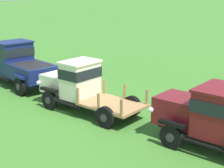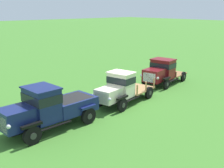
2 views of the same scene
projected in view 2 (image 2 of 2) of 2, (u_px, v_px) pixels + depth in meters
ground_plane at (119, 103)px, 18.52m from camera, size 240.00×240.00×0.00m
vintage_truck_foreground_near at (48, 107)px, 14.32m from camera, size 5.37×2.40×2.33m
vintage_truck_second_in_line at (120, 88)px, 17.99m from camera, size 5.30×2.65×2.16m
vintage_truck_midrow_center at (161, 71)px, 22.64m from camera, size 5.17×2.83×2.10m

